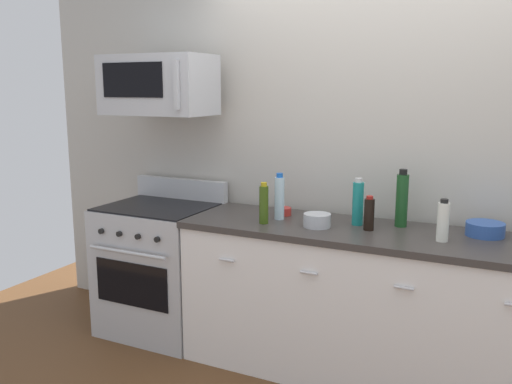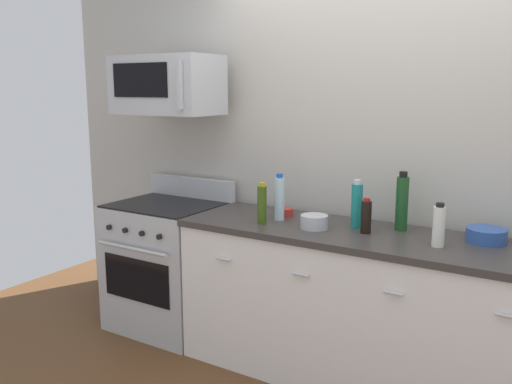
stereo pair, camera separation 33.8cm
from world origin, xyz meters
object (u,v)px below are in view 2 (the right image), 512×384
Objects in this scene: bottle_soy_sauce_dark at (366,217)px; bottle_water_clear at (279,198)px; bottle_vinegar_white at (439,226)px; bowl_steel_prep at (314,221)px; range_oven at (168,264)px; bottle_sparkling_teal at (357,205)px; microwave at (167,85)px; bowl_red_small at (285,212)px; bowl_blue_mixing at (486,235)px; bottle_olive_oil at (262,204)px; bottle_wine_green at (402,203)px.

bottle_soy_sauce_dark is 0.69× the size of bottle_water_clear.
bowl_steel_prep is at bearing -179.49° from bottle_vinegar_white.
range_oven is 4.62× the size of bottle_vinegar_white.
bottle_soy_sauce_dark is at bearing -45.08° from bottle_sparkling_teal.
range_oven is 1.28m from microwave.
bottle_vinegar_white reaches higher than bowl_red_small.
range_oven is 1.99m from bottle_vinegar_white.
bottle_water_clear is (0.92, 0.01, 0.59)m from range_oven.
bowl_steel_prep is 0.94m from bowl_blue_mixing.
bottle_olive_oil reaches higher than bowl_blue_mixing.
range_oven reaches higher than bowl_steel_prep.
bottle_sparkling_teal is 1.36× the size of bowl_blue_mixing.
bottle_water_clear is at bearing -170.97° from bottle_sparkling_teal.
bottle_water_clear is 2.71× the size of bowl_red_small.
bottle_vinegar_white is 0.99m from bottle_water_clear.
microwave is at bearing -175.74° from bottle_wine_green.
microwave is (0.00, 0.04, 1.28)m from range_oven.
range_oven is 1.52m from bottle_sparkling_teal.
bottle_soy_sauce_dark is 0.71× the size of bottle_sparkling_teal.
bottle_water_clear is 1.16× the size of bottle_olive_oil.
bowl_steel_prep is 1.50× the size of bowl_red_small.
bottle_sparkling_teal reaches higher than bottle_soy_sauce_dark.
bottle_olive_oil is 0.74× the size of bottle_wine_green.
bottle_olive_oil is 1.21× the size of bowl_blue_mixing.
bottle_soy_sauce_dark is 0.64m from bowl_blue_mixing.
bowl_steel_prep is (-0.29, -0.06, -0.05)m from bottle_soy_sauce_dark.
bowl_blue_mixing is at bearing 1.57° from bowl_red_small.
microwave is at bearing 168.93° from bottle_olive_oil.
range_oven is at bearing 171.78° from bottle_olive_oil.
bottle_water_clear reaches higher than bottle_vinegar_white.
bottle_water_clear reaches higher than bottle_sparkling_teal.
bowl_red_small is at bearing 175.53° from bottle_sparkling_teal.
bottle_soy_sauce_dark is (-0.41, 0.05, -0.01)m from bottle_vinegar_white.
range_oven is at bearing 176.98° from bowl_steel_prep.
bowl_red_small is (-0.60, 0.13, -0.07)m from bottle_soy_sauce_dark.
bottle_sparkling_teal is at bearing 9.03° from bottle_water_clear.
bottle_wine_green is 0.48m from bowl_blue_mixing.
microwave is 1.44m from bowl_steel_prep.
bottle_wine_green is 3.18× the size of bowl_red_small.
bowl_steel_prep is (-0.44, -0.23, -0.12)m from bottle_wine_green.
bowl_blue_mixing is (0.20, 0.22, -0.07)m from bottle_vinegar_white.
bottle_olive_oil is at bearing -8.22° from range_oven.
bottle_olive_oil is 0.34m from bowl_steel_prep.
bottle_vinegar_white is 0.42m from bottle_soy_sauce_dark.
microwave is at bearing 176.95° from bottle_vinegar_white.
bottle_sparkling_teal is at bearing 164.01° from bottle_vinegar_white.
bottle_soy_sauce_dark is at bearing -164.84° from bowl_blue_mixing.
bowl_red_small is (-1.01, 0.19, -0.08)m from bottle_vinegar_white.
bowl_blue_mixing is at bearing 15.16° from bottle_soy_sauce_dark.
bottle_olive_oil is 0.89× the size of bottle_sparkling_teal.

